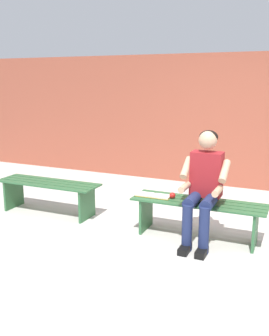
# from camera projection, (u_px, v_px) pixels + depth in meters

# --- Properties ---
(ground_plane) EXTENTS (10.00, 7.00, 0.04)m
(ground_plane) POSITION_uv_depth(u_px,v_px,m) (73.00, 258.00, 3.93)
(ground_plane) COLOR beige
(brick_wall) EXTENTS (9.50, 0.24, 2.21)m
(brick_wall) POSITION_uv_depth(u_px,v_px,m) (208.00, 120.00, 6.55)
(brick_wall) COLOR #9E4C38
(brick_wall) RESTS_ON ground
(bench_near) EXTENTS (1.51, 0.44, 0.44)m
(bench_near) POSITION_uv_depth(u_px,v_px,m) (198.00, 211.00, 4.34)
(bench_near) COLOR #2D6038
(bench_near) RESTS_ON ground
(bench_far) EXTENTS (1.44, 0.44, 0.44)m
(bench_far) POSITION_uv_depth(u_px,v_px,m) (48.00, 190.00, 5.16)
(bench_far) COLOR #2D6038
(bench_far) RESTS_ON ground
(person_seated) EXTENTS (0.50, 0.69, 1.24)m
(person_seated) POSITION_uv_depth(u_px,v_px,m) (204.00, 183.00, 4.14)
(person_seated) COLOR maroon
(person_seated) RESTS_ON ground
(apple) EXTENTS (0.07, 0.07, 0.07)m
(apple) POSITION_uv_depth(u_px,v_px,m) (173.00, 195.00, 4.41)
(apple) COLOR red
(apple) RESTS_ON bench_near
(book_open) EXTENTS (0.41, 0.16, 0.02)m
(book_open) POSITION_uv_depth(u_px,v_px,m) (153.00, 196.00, 4.49)
(book_open) COLOR white
(book_open) RESTS_ON bench_near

